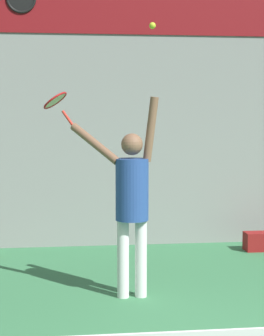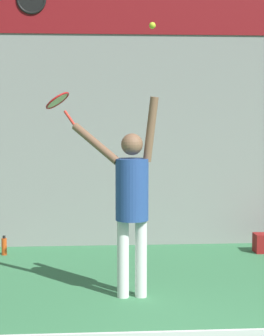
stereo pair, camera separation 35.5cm
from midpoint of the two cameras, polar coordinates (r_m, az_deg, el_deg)
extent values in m
cube|color=gray|center=(9.36, 0.95, 8.03)|extent=(18.00, 0.10, 5.00)
cube|color=maroon|center=(9.44, 1.01, 15.35)|extent=(7.37, 0.02, 0.98)
cylinder|color=white|center=(6.75, -2.37, -8.52)|extent=(0.13, 0.13, 0.86)
cylinder|color=white|center=(6.77, -0.67, -8.48)|extent=(0.13, 0.13, 0.86)
cylinder|color=#26478C|center=(6.62, -1.54, -2.03)|extent=(0.36, 0.36, 0.67)
sphere|color=brown|center=(6.58, -1.55, 2.24)|extent=(0.24, 0.24, 0.24)
cylinder|color=brown|center=(6.57, 0.22, 3.64)|extent=(0.20, 0.19, 0.71)
cylinder|color=brown|center=(6.74, -5.02, 2.30)|extent=(0.55, 0.48, 0.45)
cylinder|color=red|center=(6.94, -7.49, 4.62)|extent=(0.15, 0.08, 0.19)
torus|color=red|center=(6.99, -8.67, 6.27)|extent=(0.36, 0.39, 0.20)
cylinder|color=beige|center=(6.99, -8.67, 6.27)|extent=(0.30, 0.33, 0.16)
sphere|color=#CCDB2D|center=(6.62, 0.36, 13.22)|extent=(0.07, 0.07, 0.07)
camera|label=1|loc=(0.18, -91.54, -0.14)|focal=65.00mm
camera|label=2|loc=(0.18, 88.46, 0.14)|focal=65.00mm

